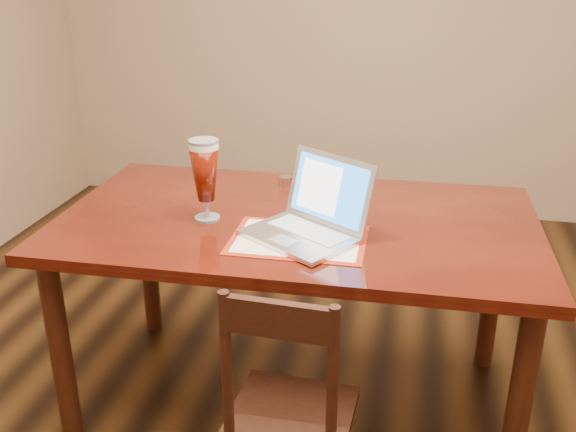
# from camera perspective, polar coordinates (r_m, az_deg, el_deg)

# --- Properties ---
(dining_table) EXTENTS (1.78, 1.02, 1.13)m
(dining_table) POSITION_cam_1_polar(r_m,az_deg,el_deg) (2.41, 0.61, -2.14)
(dining_table) COLOR #4C130A
(dining_table) RESTS_ON ground
(dining_chair) EXTENTS (0.40, 0.38, 0.89)m
(dining_chair) POSITION_cam_1_polar(r_m,az_deg,el_deg) (2.07, 0.06, -17.30)
(dining_chair) COLOR black
(dining_chair) RESTS_ON ground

